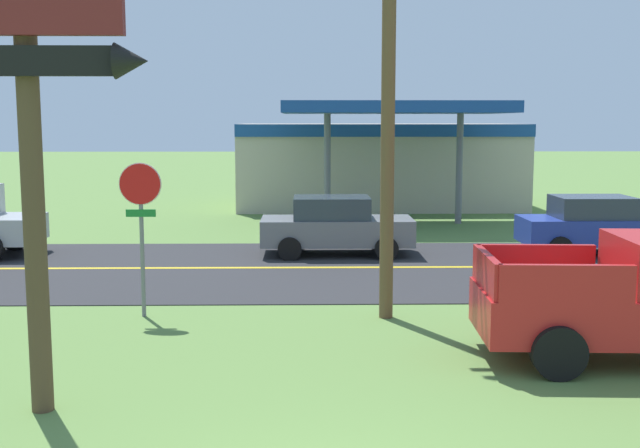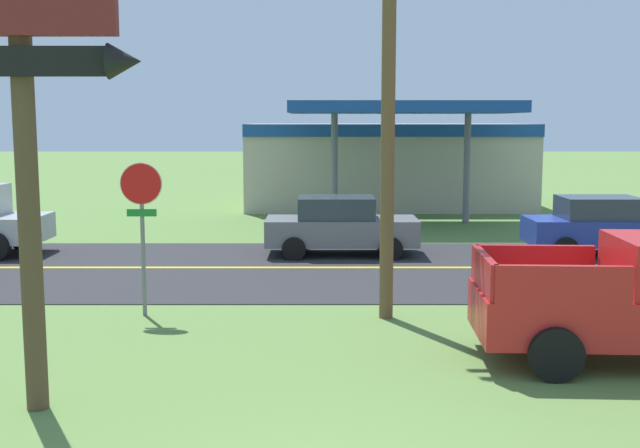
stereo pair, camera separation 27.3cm
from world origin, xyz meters
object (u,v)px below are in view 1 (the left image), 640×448
(stop_sign, at_px, (141,212))
(car_grey_near_lane, at_px, (335,226))
(gas_station, at_px, (379,162))
(car_blue_far_lane, at_px, (595,225))
(utility_pole, at_px, (388,84))
(motel_sign, at_px, (28,38))

(stop_sign, bearing_deg, car_grey_near_lane, 60.16)
(gas_station, bearing_deg, car_blue_far_lane, -68.19)
(utility_pole, xyz_separation_m, gas_station, (1.66, 19.38, -2.46))
(utility_pole, bearing_deg, car_blue_far_lane, 46.72)
(stop_sign, xyz_separation_m, car_grey_near_lane, (3.94, 6.87, -1.20))
(stop_sign, height_order, gas_station, gas_station)
(gas_station, xyz_separation_m, car_grey_near_lane, (-2.36, -12.36, -1.11))
(motel_sign, relative_size, gas_station, 0.57)
(motel_sign, bearing_deg, utility_pole, 44.96)
(car_grey_near_lane, height_order, car_blue_far_lane, same)
(motel_sign, distance_m, gas_station, 25.26)
(motel_sign, distance_m, stop_sign, 5.69)
(car_grey_near_lane, xyz_separation_m, car_blue_far_lane, (7.30, 0.00, 0.00))
(stop_sign, relative_size, car_blue_far_lane, 0.70)
(motel_sign, bearing_deg, car_blue_far_lane, 45.99)
(gas_station, bearing_deg, utility_pole, -94.90)
(gas_station, distance_m, car_blue_far_lane, 13.36)
(utility_pole, height_order, car_blue_far_lane, utility_pole)
(stop_sign, relative_size, utility_pole, 0.36)
(motel_sign, relative_size, stop_sign, 2.32)
(car_grey_near_lane, distance_m, car_blue_far_lane, 7.30)
(car_grey_near_lane, bearing_deg, utility_pole, -84.34)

